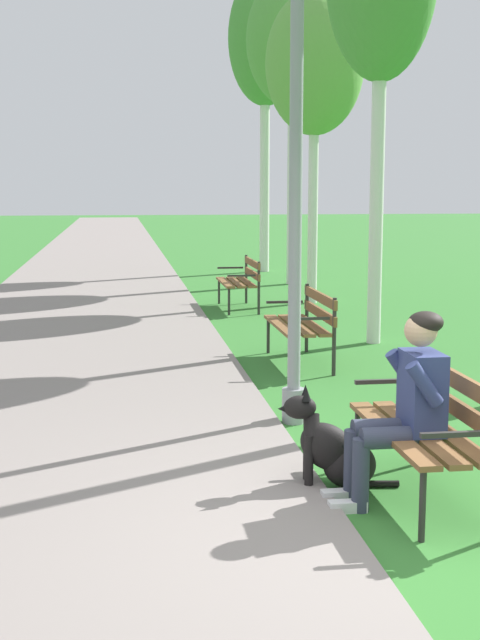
% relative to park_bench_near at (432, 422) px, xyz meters
% --- Properties ---
extents(ground_plane, '(120.00, 120.00, 0.00)m').
position_rel_park_bench_near_xyz_m(ground_plane, '(-0.41, -0.73, -0.51)').
color(ground_plane, '#33752D').
extents(paved_path, '(3.75, 60.00, 0.04)m').
position_rel_park_bench_near_xyz_m(paved_path, '(-2.52, 23.27, -0.49)').
color(paved_path, gray).
rests_on(paved_path, ground).
extents(park_bench_near, '(0.55, 1.50, 0.85)m').
position_rel_park_bench_near_xyz_m(park_bench_near, '(0.00, 0.00, 0.00)').
color(park_bench_near, brown).
rests_on(park_bench_near, ground).
extents(park_bench_mid, '(0.55, 1.50, 0.85)m').
position_rel_park_bench_near_xyz_m(park_bench_mid, '(0.11, 4.44, 0.00)').
color(park_bench_mid, brown).
rests_on(park_bench_mid, ground).
extents(park_bench_far, '(0.55, 1.50, 0.85)m').
position_rel_park_bench_near_xyz_m(park_bench_far, '(0.04, 9.08, 0.00)').
color(park_bench_far, brown).
rests_on(park_bench_far, ground).
extents(person_seated_on_near_bench, '(0.74, 0.49, 1.25)m').
position_rel_park_bench_near_xyz_m(person_seated_on_near_bench, '(-0.21, -0.08, 0.17)').
color(person_seated_on_near_bench, '#33384C').
rests_on(person_seated_on_near_bench, ground).
extents(dog_black, '(0.83, 0.32, 0.71)m').
position_rel_park_bench_near_xyz_m(dog_black, '(-0.57, 0.28, -0.25)').
color(dog_black, black).
rests_on(dog_black, ground).
extents(lamp_post_near, '(0.24, 0.24, 4.61)m').
position_rel_park_bench_near_xyz_m(lamp_post_near, '(-0.52, 1.94, 1.87)').
color(lamp_post_near, gray).
rests_on(lamp_post_near, ground).
extents(birch_tree_fourth, '(1.68, 1.83, 5.31)m').
position_rel_park_bench_near_xyz_m(birch_tree_fourth, '(1.38, 9.69, 3.56)').
color(birch_tree_fourth, silver).
rests_on(birch_tree_fourth, ground).
extents(birch_tree_fifth, '(1.96, 2.07, 6.34)m').
position_rel_park_bench_near_xyz_m(birch_tree_fifth, '(1.64, 12.71, 4.40)').
color(birch_tree_fifth, silver).
rests_on(birch_tree_fifth, ground).
extents(birch_tree_sixth, '(1.74, 1.49, 7.01)m').
position_rel_park_bench_near_xyz_m(birch_tree_sixth, '(1.52, 15.53, 4.85)').
color(birch_tree_sixth, silver).
rests_on(birch_tree_sixth, ground).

